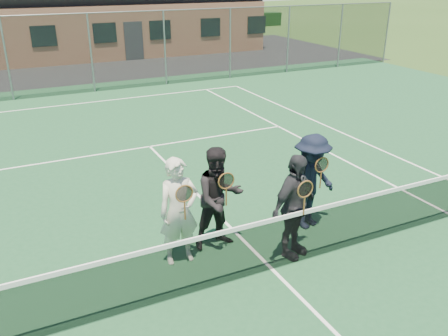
# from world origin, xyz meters

# --- Properties ---
(ground) EXTENTS (220.00, 220.00, 0.00)m
(ground) POSITION_xyz_m (0.00, 20.00, 0.00)
(ground) COLOR #294719
(ground) RESTS_ON ground
(court_surface) EXTENTS (30.00, 30.00, 0.02)m
(court_surface) POSITION_xyz_m (0.00, 0.00, 0.01)
(court_surface) COLOR #1C4C2B
(court_surface) RESTS_ON ground
(hedge_row) EXTENTS (40.00, 1.20, 1.10)m
(hedge_row) POSITION_xyz_m (0.00, 32.00, 0.55)
(hedge_row) COLOR black
(hedge_row) RESTS_ON ground
(court_markings) EXTENTS (11.03, 23.83, 0.01)m
(court_markings) POSITION_xyz_m (0.00, 0.00, 0.02)
(court_markings) COLOR white
(court_markings) RESTS_ON court_surface
(tennis_net) EXTENTS (11.68, 0.08, 1.10)m
(tennis_net) POSITION_xyz_m (0.00, 0.00, 0.54)
(tennis_net) COLOR slate
(tennis_net) RESTS_ON ground
(perimeter_fence) EXTENTS (30.07, 0.07, 3.02)m
(perimeter_fence) POSITION_xyz_m (0.00, 13.50, 1.52)
(perimeter_fence) COLOR slate
(perimeter_fence) RESTS_ON ground
(player_a) EXTENTS (0.67, 0.51, 1.80)m
(player_a) POSITION_xyz_m (-1.21, 0.91, 0.92)
(player_a) COLOR beige
(player_a) RESTS_ON court_surface
(player_b) EXTENTS (0.88, 0.69, 1.80)m
(player_b) POSITION_xyz_m (-0.44, 1.06, 0.92)
(player_b) COLOR black
(player_b) RESTS_ON court_surface
(player_c) EXTENTS (1.14, 0.79, 1.80)m
(player_c) POSITION_xyz_m (0.52, 0.24, 0.92)
(player_c) COLOR #26272B
(player_c) RESTS_ON court_surface
(player_d) EXTENTS (1.29, 0.93, 1.80)m
(player_d) POSITION_xyz_m (1.35, 0.94, 0.92)
(player_d) COLOR black
(player_d) RESTS_ON court_surface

